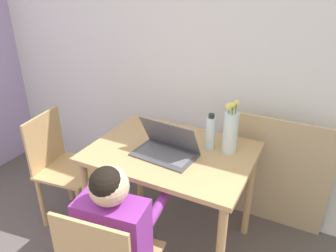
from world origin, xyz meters
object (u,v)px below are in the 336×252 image
at_px(person_seated, 118,224).
at_px(flower_vase, 230,130).
at_px(water_bottle, 210,133).
at_px(laptop, 167,147).
at_px(chair_spare, 63,167).

xyz_separation_m(person_seated, flower_vase, (0.32, 0.76, 0.26)).
distance_m(flower_vase, water_bottle, 0.13).
xyz_separation_m(laptop, flower_vase, (0.33, 0.20, 0.10)).
bearing_deg(chair_spare, flower_vase, -84.45).
relative_size(person_seated, laptop, 2.55).
relative_size(chair_spare, flower_vase, 2.47).
height_order(chair_spare, flower_vase, flower_vase).
relative_size(chair_spare, water_bottle, 3.59).
height_order(person_seated, water_bottle, person_seated).
distance_m(person_seated, laptop, 0.58).
relative_size(flower_vase, water_bottle, 1.45).
bearing_deg(laptop, water_bottle, 45.70).
bearing_deg(flower_vase, water_bottle, -169.77).
bearing_deg(flower_vase, laptop, -148.32).
distance_m(chair_spare, flower_vase, 1.28).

